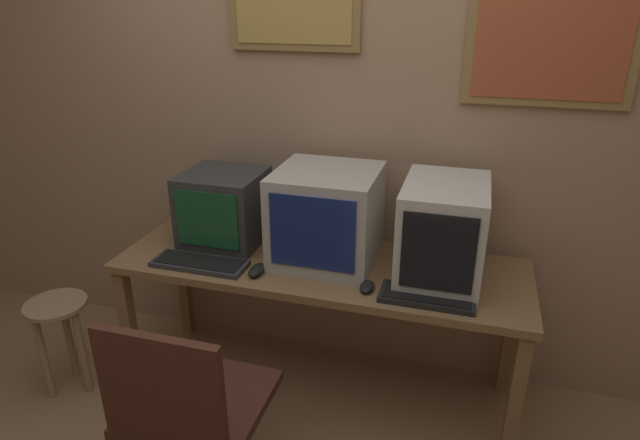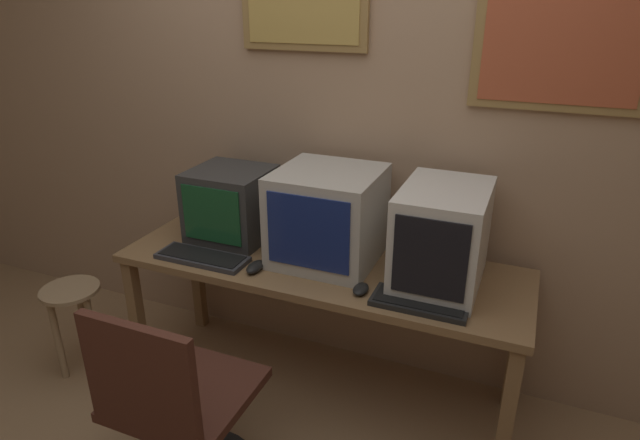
{
  "view_description": "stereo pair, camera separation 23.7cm",
  "coord_description": "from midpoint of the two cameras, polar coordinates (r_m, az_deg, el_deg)",
  "views": [
    {
      "loc": [
        0.62,
        -1.25,
        1.86
      ],
      "look_at": [
        0.0,
        0.84,
        0.94
      ],
      "focal_mm": 30.0,
      "sensor_mm": 36.0,
      "label": 1
    },
    {
      "loc": [
        0.84,
        -1.17,
        1.86
      ],
      "look_at": [
        0.0,
        0.84,
        0.94
      ],
      "focal_mm": 30.0,
      "sensor_mm": 36.0,
      "label": 2
    }
  ],
  "objects": [
    {
      "name": "side_stool",
      "position": [
        3.0,
        -22.7,
        -9.14
      ],
      "size": [
        0.29,
        0.29,
        0.5
      ],
      "color": "#9E7F5B",
      "rests_on": "ground_plane"
    },
    {
      "name": "mouse_far_corner",
      "position": [
        2.23,
        7.44,
        -7.4
      ],
      "size": [
        0.06,
        0.1,
        0.03
      ],
      "color": "black",
      "rests_on": "desk"
    },
    {
      "name": "desk_clock",
      "position": [
        2.95,
        -10.97,
        1.2
      ],
      "size": [
        0.09,
        0.06,
        0.13
      ],
      "color": "#4C231E",
      "rests_on": "desk"
    },
    {
      "name": "office_chair",
      "position": [
        2.19,
        -11.69,
        -20.0
      ],
      "size": [
        0.51,
        0.51,
        0.9
      ],
      "color": "black",
      "rests_on": "ground_plane"
    },
    {
      "name": "monitor_left",
      "position": [
        2.66,
        -6.95,
        1.65
      ],
      "size": [
        0.37,
        0.36,
        0.35
      ],
      "color": "#333333",
      "rests_on": "desk"
    },
    {
      "name": "mouse_near_keyboard",
      "position": [
        2.38,
        -4.12,
        -5.09
      ],
      "size": [
        0.06,
        0.12,
        0.04
      ],
      "color": "black",
      "rests_on": "desk"
    },
    {
      "name": "monitor_center",
      "position": [
        2.41,
        3.66,
        0.38
      ],
      "size": [
        0.45,
        0.46,
        0.42
      ],
      "color": "#B7B2A8",
      "rests_on": "desk"
    },
    {
      "name": "wall_back",
      "position": [
        2.6,
        6.06,
        10.55
      ],
      "size": [
        8.0,
        0.08,
        2.6
      ],
      "color": "tan",
      "rests_on": "ground_plane"
    },
    {
      "name": "keyboard_side",
      "position": [
        2.19,
        13.7,
        -8.64
      ],
      "size": [
        0.38,
        0.16,
        0.03
      ],
      "color": "black",
      "rests_on": "desk"
    },
    {
      "name": "keyboard_main",
      "position": [
        2.51,
        -9.83,
        -4.01
      ],
      "size": [
        0.44,
        0.16,
        0.03
      ],
      "color": "#333338",
      "rests_on": "desk"
    },
    {
      "name": "monitor_right",
      "position": [
        2.29,
        15.77,
        -1.76
      ],
      "size": [
        0.34,
        0.49,
        0.42
      ],
      "color": "beige",
      "rests_on": "desk"
    },
    {
      "name": "desk",
      "position": [
        2.49,
        2.73,
        -6.25
      ],
      "size": [
        1.87,
        0.62,
        0.72
      ],
      "color": "olive",
      "rests_on": "ground_plane"
    }
  ]
}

